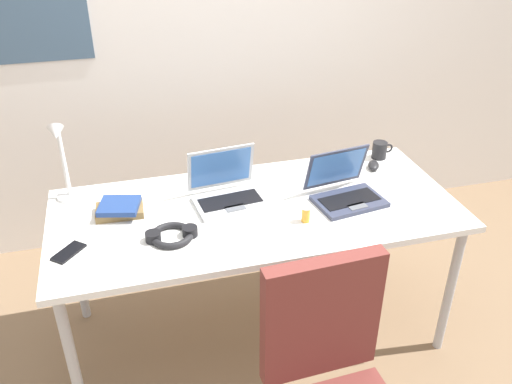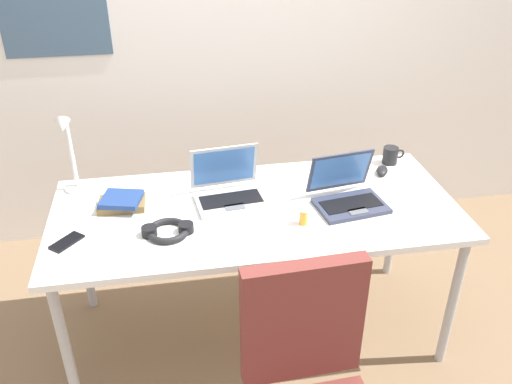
{
  "view_description": "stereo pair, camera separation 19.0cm",
  "coord_description": "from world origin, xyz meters",
  "px_view_note": "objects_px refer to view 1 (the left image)",
  "views": [
    {
      "loc": [
        -0.53,
        -1.98,
        2.02
      ],
      "look_at": [
        0.0,
        0.0,
        0.82
      ],
      "focal_mm": 38.12,
      "sensor_mm": 36.0,
      "label": 1
    },
    {
      "loc": [
        -0.35,
        -2.03,
        2.02
      ],
      "look_at": [
        0.0,
        0.0,
        0.82
      ],
      "focal_mm": 38.12,
      "sensor_mm": 36.0,
      "label": 2
    }
  ],
  "objects_px": {
    "book_stack": "(120,209)",
    "coffee_mug": "(380,150)",
    "desk_lamp": "(63,162)",
    "laptop_front_right": "(345,190)",
    "pill_bottle": "(306,213)",
    "cell_phone": "(69,252)",
    "laptop_mid_desk": "(227,191)",
    "headphones": "(172,235)",
    "computer_mouse": "(373,165)"
  },
  "relations": [
    {
      "from": "coffee_mug",
      "to": "laptop_front_right",
      "type": "bearing_deg",
      "value": -134.85
    },
    {
      "from": "desk_lamp",
      "to": "coffee_mug",
      "type": "height_order",
      "value": "desk_lamp"
    },
    {
      "from": "desk_lamp",
      "to": "book_stack",
      "type": "bearing_deg",
      "value": -39.21
    },
    {
      "from": "headphones",
      "to": "pill_bottle",
      "type": "distance_m",
      "value": 0.57
    },
    {
      "from": "laptop_front_right",
      "to": "headphones",
      "type": "bearing_deg",
      "value": -172.47
    },
    {
      "from": "desk_lamp",
      "to": "cell_phone",
      "type": "relative_size",
      "value": 2.94
    },
    {
      "from": "headphones",
      "to": "pill_bottle",
      "type": "relative_size",
      "value": 2.71
    },
    {
      "from": "desk_lamp",
      "to": "coffee_mug",
      "type": "relative_size",
      "value": 3.54
    },
    {
      "from": "computer_mouse",
      "to": "book_stack",
      "type": "height_order",
      "value": "book_stack"
    },
    {
      "from": "laptop_front_right",
      "to": "pill_bottle",
      "type": "relative_size",
      "value": 4.27
    },
    {
      "from": "computer_mouse",
      "to": "pill_bottle",
      "type": "bearing_deg",
      "value": -116.64
    },
    {
      "from": "laptop_front_right",
      "to": "coffee_mug",
      "type": "distance_m",
      "value": 0.49
    },
    {
      "from": "laptop_mid_desk",
      "to": "headphones",
      "type": "distance_m",
      "value": 0.37
    },
    {
      "from": "computer_mouse",
      "to": "pill_bottle",
      "type": "xyz_separation_m",
      "value": [
        -0.49,
        -0.37,
        0.02
      ]
    },
    {
      "from": "computer_mouse",
      "to": "headphones",
      "type": "relative_size",
      "value": 0.45
    },
    {
      "from": "laptop_front_right",
      "to": "laptop_mid_desk",
      "type": "relative_size",
      "value": 1.0
    },
    {
      "from": "pill_bottle",
      "to": "book_stack",
      "type": "distance_m",
      "value": 0.81
    },
    {
      "from": "laptop_front_right",
      "to": "laptop_mid_desk",
      "type": "distance_m",
      "value": 0.53
    },
    {
      "from": "laptop_mid_desk",
      "to": "book_stack",
      "type": "xyz_separation_m",
      "value": [
        -0.48,
        0.01,
        -0.02
      ]
    },
    {
      "from": "desk_lamp",
      "to": "coffee_mug",
      "type": "distance_m",
      "value": 1.56
    },
    {
      "from": "computer_mouse",
      "to": "coffee_mug",
      "type": "distance_m",
      "value": 0.13
    },
    {
      "from": "desk_lamp",
      "to": "pill_bottle",
      "type": "bearing_deg",
      "value": -24.2
    },
    {
      "from": "pill_bottle",
      "to": "book_stack",
      "type": "bearing_deg",
      "value": 160.86
    },
    {
      "from": "headphones",
      "to": "book_stack",
      "type": "bearing_deg",
      "value": 128.88
    },
    {
      "from": "cell_phone",
      "to": "headphones",
      "type": "height_order",
      "value": "headphones"
    },
    {
      "from": "laptop_mid_desk",
      "to": "computer_mouse",
      "type": "height_order",
      "value": "laptop_mid_desk"
    },
    {
      "from": "laptop_front_right",
      "to": "headphones",
      "type": "distance_m",
      "value": 0.81
    },
    {
      "from": "laptop_mid_desk",
      "to": "headphones",
      "type": "xyz_separation_m",
      "value": [
        -0.28,
        -0.23,
        -0.03
      ]
    },
    {
      "from": "computer_mouse",
      "to": "book_stack",
      "type": "bearing_deg",
      "value": -148.69
    },
    {
      "from": "laptop_front_right",
      "to": "pill_bottle",
      "type": "height_order",
      "value": "laptop_front_right"
    },
    {
      "from": "laptop_mid_desk",
      "to": "pill_bottle",
      "type": "bearing_deg",
      "value": -42.12
    },
    {
      "from": "desk_lamp",
      "to": "pill_bottle",
      "type": "relative_size",
      "value": 5.07
    },
    {
      "from": "book_stack",
      "to": "coffee_mug",
      "type": "relative_size",
      "value": 1.85
    },
    {
      "from": "desk_lamp",
      "to": "computer_mouse",
      "type": "height_order",
      "value": "desk_lamp"
    },
    {
      "from": "desk_lamp",
      "to": "cell_phone",
      "type": "xyz_separation_m",
      "value": [
        0.0,
        -0.41,
        -0.19
      ]
    },
    {
      "from": "headphones",
      "to": "book_stack",
      "type": "distance_m",
      "value": 0.31
    },
    {
      "from": "headphones",
      "to": "coffee_mug",
      "type": "bearing_deg",
      "value": 21.47
    },
    {
      "from": "laptop_mid_desk",
      "to": "computer_mouse",
      "type": "distance_m",
      "value": 0.79
    },
    {
      "from": "desk_lamp",
      "to": "book_stack",
      "type": "distance_m",
      "value": 0.32
    },
    {
      "from": "cell_phone",
      "to": "book_stack",
      "type": "bearing_deg",
      "value": 90.09
    },
    {
      "from": "desk_lamp",
      "to": "laptop_mid_desk",
      "type": "height_order",
      "value": "desk_lamp"
    },
    {
      "from": "laptop_mid_desk",
      "to": "book_stack",
      "type": "bearing_deg",
      "value": 179.08
    },
    {
      "from": "headphones",
      "to": "laptop_front_right",
      "type": "bearing_deg",
      "value": 7.53
    },
    {
      "from": "laptop_mid_desk",
      "to": "coffee_mug",
      "type": "relative_size",
      "value": 2.99
    },
    {
      "from": "pill_bottle",
      "to": "headphones",
      "type": "bearing_deg",
      "value": 177.65
    },
    {
      "from": "cell_phone",
      "to": "coffee_mug",
      "type": "bearing_deg",
      "value": 57.39
    },
    {
      "from": "computer_mouse",
      "to": "pill_bottle",
      "type": "distance_m",
      "value": 0.62
    },
    {
      "from": "cell_phone",
      "to": "pill_bottle",
      "type": "xyz_separation_m",
      "value": [
        0.97,
        -0.03,
        0.04
      ]
    },
    {
      "from": "book_stack",
      "to": "coffee_mug",
      "type": "distance_m",
      "value": 1.36
    },
    {
      "from": "laptop_front_right",
      "to": "headphones",
      "type": "xyz_separation_m",
      "value": [
        -0.8,
        -0.11,
        -0.03
      ]
    }
  ]
}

